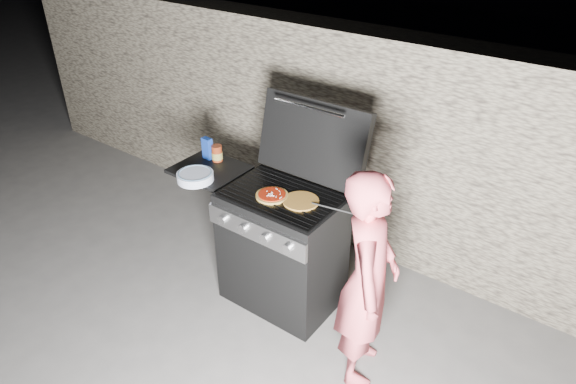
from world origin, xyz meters
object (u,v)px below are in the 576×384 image
Objects in this scene: gas_grill at (255,237)px; person at (368,281)px; sauce_jar at (217,153)px; pizza_topped at (272,195)px.

person is (1.04, -0.23, 0.27)m from gas_grill.
gas_grill is 10.82× the size of sauce_jar.
sauce_jar is 0.09× the size of person.
person is at bearing -13.17° from sauce_jar.
sauce_jar is (-0.66, 0.18, 0.04)m from pizza_topped.
gas_grill is 0.69m from sauce_jar.
sauce_jar is 1.55m from person.
person is at bearing -11.51° from pizza_topped.
sauce_jar reaches higher than gas_grill.
gas_grill is at bearing 164.52° from pizza_topped.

